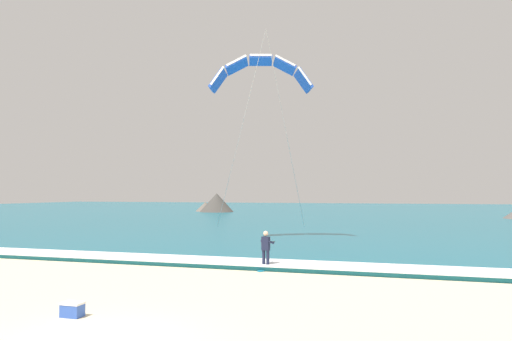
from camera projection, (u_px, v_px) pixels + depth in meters
sea at (350, 212)px, 77.37m from camera, size 200.00×120.00×0.20m
surf_foam at (246, 262)px, 20.77m from camera, size 200.00×2.25×0.04m
surfboard at (266, 269)px, 19.89m from camera, size 0.71×1.46×0.09m
kitesurfer at (266, 248)px, 19.95m from camera, size 0.59×0.59×1.69m
kite_primary at (261, 71)px, 30.51m from camera, size 6.82×10.77×11.35m
headland_left at (215, 204)px, 75.79m from camera, size 7.59×6.59×3.28m
cooler_box at (72, 309)px, 12.35m from camera, size 0.58×0.38×0.40m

